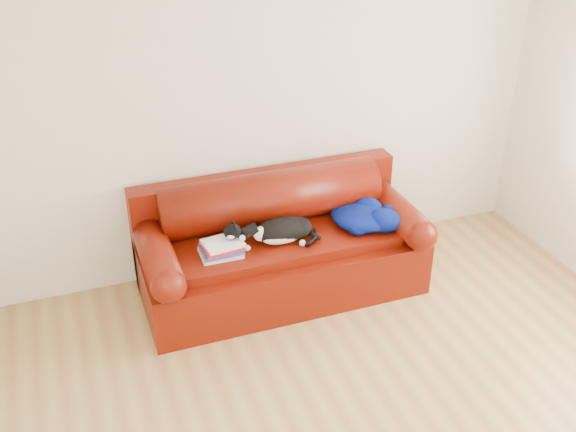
% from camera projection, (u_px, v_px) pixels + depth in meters
% --- Properties ---
extents(ground, '(4.50, 4.50, 0.00)m').
position_uv_depth(ground, '(374.00, 423.00, 4.04)').
color(ground, olive).
rests_on(ground, ground).
extents(room_shell, '(4.52, 4.02, 2.61)m').
position_uv_depth(room_shell, '(417.00, 167.00, 3.28)').
color(room_shell, beige).
rests_on(room_shell, ground).
extents(sofa_base, '(2.10, 0.90, 0.50)m').
position_uv_depth(sofa_base, '(282.00, 263.00, 5.13)').
color(sofa_base, '#3D0902').
rests_on(sofa_base, ground).
extents(sofa_back, '(2.10, 1.01, 0.88)m').
position_uv_depth(sofa_back, '(271.00, 214.00, 5.18)').
color(sofa_back, '#3D0902').
rests_on(sofa_back, ground).
extents(book_stack, '(0.29, 0.24, 0.10)m').
position_uv_depth(book_stack, '(222.00, 248.00, 4.73)').
color(book_stack, beige).
rests_on(book_stack, sofa_base).
extents(cat, '(0.60, 0.28, 0.22)m').
position_uv_depth(cat, '(282.00, 231.00, 4.87)').
color(cat, black).
rests_on(cat, sofa_base).
extents(blanket, '(0.57, 0.57, 0.17)m').
position_uv_depth(blanket, '(365.00, 216.00, 5.09)').
color(blanket, '#02114B').
rests_on(blanket, sofa_base).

